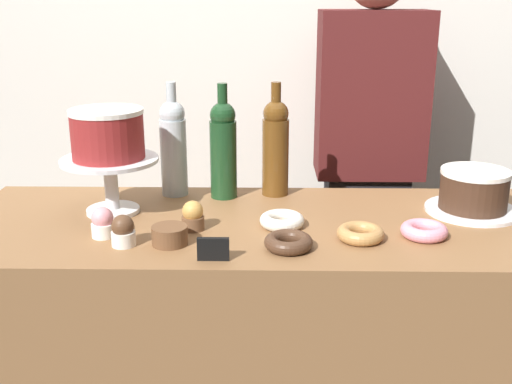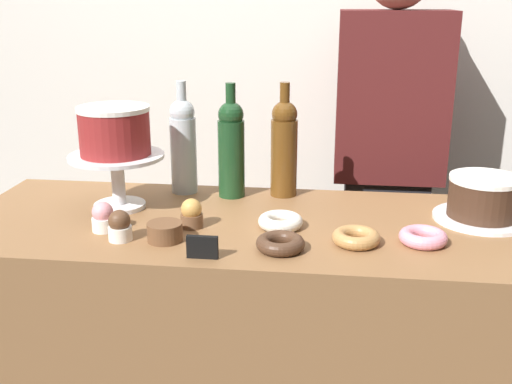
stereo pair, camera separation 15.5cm
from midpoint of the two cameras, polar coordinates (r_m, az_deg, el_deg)
back_wall at (r=2.35m, az=-1.56°, el=14.25°), size 6.00×0.05×2.60m
display_counter at (r=1.78m, az=-2.59°, el=-16.36°), size 1.53×0.59×0.89m
cake_stand_pedestal at (r=1.67m, az=-15.95°, el=1.45°), size 0.25×0.25×0.15m
white_layer_cake at (r=1.65m, az=-16.28°, el=5.17°), size 0.19×0.19×0.13m
silver_serving_platter at (r=1.72m, az=16.97°, el=-1.66°), size 0.25×0.25×0.01m
chocolate_round_cake at (r=1.70m, az=17.15°, el=0.20°), size 0.18×0.18×0.11m
wine_bottle_green at (r=1.74m, az=-5.62°, el=4.07°), size 0.08×0.08×0.33m
wine_bottle_amber at (r=1.75m, az=-0.71°, el=4.27°), size 0.08×0.08×0.33m
wine_bottle_clear at (r=1.78m, az=-10.16°, el=4.20°), size 0.08×0.08×0.33m
cupcake_strawberry at (r=1.53m, az=-16.87°, el=-2.82°), size 0.06×0.06×0.07m
cupcake_caramel at (r=1.53m, az=-8.78°, el=-2.29°), size 0.06×0.06×0.07m
cupcake_chocolate at (r=1.47m, az=-15.22°, el=-3.60°), size 0.06×0.06×0.07m
donut_maple at (r=1.46m, az=6.69°, el=-3.90°), size 0.11×0.11×0.03m
donut_pink at (r=1.51m, az=12.52°, el=-3.57°), size 0.11×0.11×0.03m
donut_chocolate at (r=1.40m, az=-0.13°, el=-4.74°), size 0.11×0.11×0.03m
donut_sugar at (r=1.54m, az=-0.46°, el=-2.70°), size 0.11×0.11×0.03m
cookie_stack at (r=1.45m, az=-11.05°, el=-4.02°), size 0.08×0.08×0.04m
price_sign_chalkboard at (r=1.35m, az=-7.29°, el=-5.34°), size 0.07×0.01×0.05m
barista_figure at (r=2.18m, az=8.23°, el=1.46°), size 0.36×0.22×1.60m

